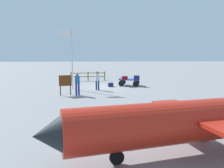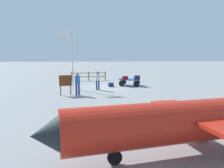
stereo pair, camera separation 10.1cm
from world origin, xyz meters
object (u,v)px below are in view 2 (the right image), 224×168
at_px(flagpole, 71,54).
at_px(signboard, 65,82).
at_px(suitcase_dark, 137,77).
at_px(worker_lead, 78,82).
at_px(suitcase_olive, 125,78).
at_px(worker_trailing, 98,79).
at_px(luggage_cart, 129,81).
at_px(airplane_near, 189,121).
at_px(suitcase_tan, 111,85).

height_order(flagpole, signboard, flagpole).
bearing_deg(suitcase_dark, worker_lead, 38.74).
bearing_deg(worker_lead, suitcase_olive, -134.03).
xyz_separation_m(worker_trailing, flagpole, (2.33, -0.59, 2.15)).
height_order(luggage_cart, airplane_near, airplane_near).
height_order(worker_lead, worker_trailing, worker_lead).
distance_m(worker_lead, signboard, 0.93).
height_order(luggage_cart, worker_lead, worker_lead).
relative_size(suitcase_dark, signboard, 0.38).
height_order(luggage_cart, worker_trailing, worker_trailing).
distance_m(suitcase_tan, worker_lead, 5.16).
relative_size(airplane_near, flagpole, 1.82).
height_order(suitcase_tan, airplane_near, airplane_near).
height_order(suitcase_tan, signboard, signboard).
bearing_deg(worker_trailing, airplane_near, 102.87).
relative_size(luggage_cart, flagpole, 0.43).
xyz_separation_m(suitcase_dark, worker_trailing, (3.79, 1.93, 0.10)).
bearing_deg(suitcase_olive, suitcase_tan, 2.17).
bearing_deg(worker_trailing, worker_lead, 56.73).
xyz_separation_m(luggage_cart, suitcase_tan, (1.85, 0.52, -0.31)).
distance_m(luggage_cart, suitcase_dark, 0.91).
height_order(worker_lead, signboard, worker_lead).
bearing_deg(airplane_near, worker_trailing, -77.13).
height_order(luggage_cart, flagpole, flagpole).
distance_m(worker_lead, airplane_near, 11.49).
relative_size(suitcase_olive, suitcase_tan, 1.10).
distance_m(suitcase_dark, worker_trailing, 4.25).
height_order(suitcase_dark, flagpole, flagpole).
height_order(suitcase_dark, worker_lead, worker_lead).
relative_size(luggage_cart, suitcase_tan, 4.22).
relative_size(flagpole, signboard, 3.39).
xyz_separation_m(luggage_cart, suitcase_olive, (0.50, 0.47, 0.35)).
height_order(suitcase_dark, suitcase_olive, suitcase_dark).
bearing_deg(flagpole, worker_trailing, 165.66).
distance_m(luggage_cart, suitcase_tan, 1.95).
height_order(suitcase_dark, worker_trailing, worker_trailing).
bearing_deg(luggage_cart, suitcase_olive, 43.07).
bearing_deg(worker_trailing, suitcase_dark, -152.99).
xyz_separation_m(suitcase_dark, suitcase_olive, (1.16, -0.03, -0.03)).
distance_m(suitcase_tan, worker_trailing, 2.43).
height_order(luggage_cart, suitcase_tan, luggage_cart).
bearing_deg(airplane_near, signboard, -63.06).
relative_size(luggage_cart, suitcase_olive, 3.83).
bearing_deg(suitcase_olive, luggage_cart, -136.93).
xyz_separation_m(suitcase_dark, signboard, (6.24, 4.20, 0.14)).
height_order(worker_lead, flagpole, flagpole).
relative_size(worker_trailing, airplane_near, 0.17).
relative_size(suitcase_tan, airplane_near, 0.06).
distance_m(suitcase_dark, airplane_near, 14.87).
xyz_separation_m(airplane_near, flagpole, (5.28, -13.51, 2.01)).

